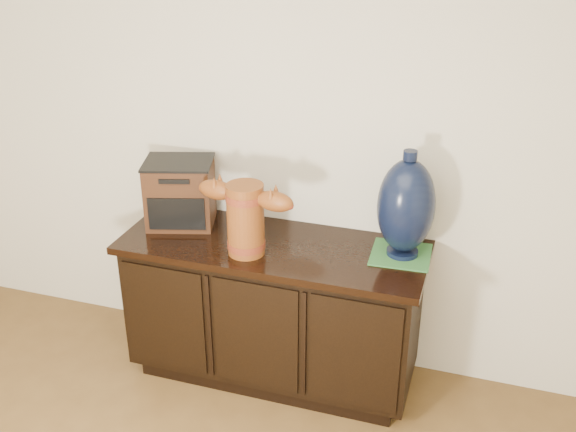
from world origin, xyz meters
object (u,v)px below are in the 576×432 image
(sideboard, at_px, (273,309))
(lamp_base, at_px, (406,207))
(terracotta_vessel, at_px, (245,215))
(spray_can, at_px, (246,214))
(tv_radio, at_px, (180,193))

(sideboard, relative_size, lamp_base, 2.92)
(sideboard, xyz_separation_m, terracotta_vessel, (-0.09, -0.12, 0.56))
(terracotta_vessel, bearing_deg, lamp_base, 23.63)
(sideboard, height_order, spray_can, spray_can)
(sideboard, bearing_deg, lamp_base, 7.22)
(sideboard, relative_size, tv_radio, 3.73)
(terracotta_vessel, distance_m, spray_can, 0.27)
(lamp_base, bearing_deg, terracotta_vessel, -164.34)
(lamp_base, relative_size, spray_can, 3.15)
(tv_radio, bearing_deg, lamp_base, -16.72)
(terracotta_vessel, height_order, lamp_base, lamp_base)
(sideboard, bearing_deg, terracotta_vessel, -126.83)
(lamp_base, xyz_separation_m, spray_can, (-0.78, 0.04, -0.17))
(sideboard, height_order, tv_radio, tv_radio)
(terracotta_vessel, height_order, tv_radio, terracotta_vessel)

